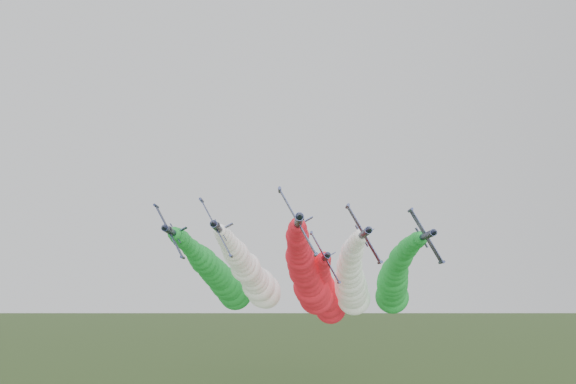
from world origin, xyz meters
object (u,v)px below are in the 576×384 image
(jet_trail, at_px, (326,296))
(jet_lead, at_px, (309,280))
(jet_outer_left, at_px, (222,279))
(jet_inner_left, at_px, (254,279))
(jet_inner_right, at_px, (352,284))
(jet_outer_right, at_px, (394,282))

(jet_trail, bearing_deg, jet_lead, -102.16)
(jet_outer_left, bearing_deg, jet_inner_left, -44.79)
(jet_inner_right, height_order, jet_outer_right, jet_outer_right)
(jet_outer_right, bearing_deg, jet_lead, -139.56)
(jet_inner_right, distance_m, jet_outer_right, 11.80)
(jet_inner_right, relative_size, jet_outer_left, 1.00)
(jet_inner_right, height_order, jet_outer_left, jet_outer_left)
(jet_lead, relative_size, jet_outer_left, 1.00)
(jet_outer_right, height_order, jet_trail, jet_outer_right)
(jet_outer_left, distance_m, jet_outer_right, 38.96)
(jet_trail, bearing_deg, jet_outer_right, -23.74)
(jet_outer_right, xyz_separation_m, jet_trail, (-14.74, 6.48, -2.91))
(jet_inner_left, distance_m, jet_inner_right, 20.86)
(jet_outer_left, relative_size, jet_outer_right, 1.00)
(jet_outer_left, bearing_deg, jet_outer_right, -3.10)
(jet_outer_left, xyz_separation_m, jet_trail, (24.15, 4.38, -3.63))
(jet_lead, height_order, jet_inner_left, jet_inner_left)
(jet_inner_left, distance_m, jet_outer_left, 11.05)
(jet_inner_right, xyz_separation_m, jet_outer_right, (10.23, 5.86, 0.42))
(jet_inner_left, xyz_separation_m, jet_inner_right, (20.83, -0.19, -1.09))
(jet_inner_left, xyz_separation_m, jet_trail, (16.31, 12.16, -3.58))
(jet_lead, height_order, jet_trail, jet_lead)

